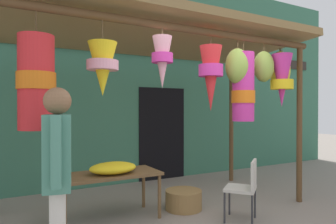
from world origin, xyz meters
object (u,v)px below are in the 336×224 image
(flower_heap_on_table, at_px, (114,168))
(customer_foreground, at_px, (58,169))
(display_table, at_px, (109,178))
(wicker_basket_by_table, at_px, (184,200))
(folding_chair, at_px, (246,185))

(flower_heap_on_table, relative_size, customer_foreground, 0.38)
(display_table, height_order, wicker_basket_by_table, display_table)
(folding_chair, bearing_deg, flower_heap_on_table, 150.82)
(flower_heap_on_table, relative_size, folding_chair, 0.77)
(display_table, bearing_deg, flower_heap_on_table, -56.56)
(wicker_basket_by_table, distance_m, customer_foreground, 2.51)
(display_table, height_order, customer_foreground, customer_foreground)
(wicker_basket_by_table, xyz_separation_m, customer_foreground, (-2.02, -1.21, 0.88))
(display_table, distance_m, flower_heap_on_table, 0.17)
(display_table, distance_m, wicker_basket_by_table, 1.22)
(folding_chair, relative_size, customer_foreground, 0.49)
(flower_heap_on_table, distance_m, customer_foreground, 1.59)
(display_table, relative_size, customer_foreground, 0.80)
(display_table, xyz_separation_m, wicker_basket_by_table, (1.14, -0.11, -0.44))
(wicker_basket_by_table, bearing_deg, customer_foreground, -149.06)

